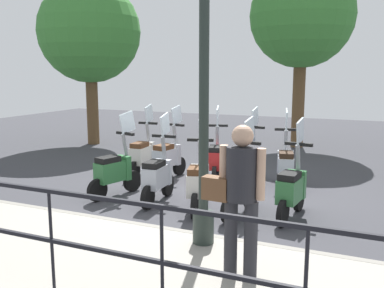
% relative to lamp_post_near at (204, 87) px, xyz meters
% --- Properties ---
extents(ground_plane, '(28.00, 28.00, 0.00)m').
position_rel_lamp_post_near_xyz_m(ground_plane, '(2.40, 0.78, -2.07)').
color(ground_plane, '#38383D').
extents(promenade_walkway, '(2.20, 20.00, 0.15)m').
position_rel_lamp_post_near_xyz_m(promenade_walkway, '(-0.75, 0.78, -2.00)').
color(promenade_walkway, gray).
rests_on(promenade_walkway, ground_plane).
extents(fence_railing, '(0.04, 16.03, 1.07)m').
position_rel_lamp_post_near_xyz_m(fence_railing, '(-1.80, 0.78, -1.18)').
color(fence_railing, black).
rests_on(fence_railing, promenade_walkway).
extents(lamp_post_near, '(0.26, 0.90, 4.34)m').
position_rel_lamp_post_near_xyz_m(lamp_post_near, '(0.00, 0.00, 0.00)').
color(lamp_post_near, '#232D28').
rests_on(lamp_post_near, promenade_walkway).
extents(pedestrian_with_bag, '(0.34, 0.65, 1.59)m').
position_rel_lamp_post_near_xyz_m(pedestrian_with_bag, '(-0.65, -0.66, -1.00)').
color(pedestrian_with_bag, '#28282D').
rests_on(pedestrian_with_bag, promenade_walkway).
extents(tree_large, '(3.06, 3.06, 4.96)m').
position_rel_lamp_post_near_xyz_m(tree_large, '(6.23, 6.23, 1.33)').
color(tree_large, brown).
rests_on(tree_large, ground_plane).
extents(tree_distant, '(3.00, 3.00, 5.33)m').
position_rel_lamp_post_near_xyz_m(tree_distant, '(8.22, 0.27, 1.73)').
color(tree_distant, brown).
rests_on(tree_distant, ground_plane).
extents(scooter_near_0, '(1.23, 0.44, 1.54)m').
position_rel_lamp_post_near_xyz_m(scooter_near_0, '(1.75, -0.76, -1.59)').
color(scooter_near_0, black).
rests_on(scooter_near_0, ground_plane).
extents(scooter_near_1, '(1.23, 0.44, 1.54)m').
position_rel_lamp_post_near_xyz_m(scooter_near_1, '(1.58, 0.02, -1.59)').
color(scooter_near_1, black).
rests_on(scooter_near_1, ground_plane).
extents(scooter_near_2, '(1.21, 0.53, 1.54)m').
position_rel_lamp_post_near_xyz_m(scooter_near_2, '(1.53, 0.71, -1.59)').
color(scooter_near_2, black).
rests_on(scooter_near_2, ground_plane).
extents(scooter_near_3, '(1.23, 0.44, 1.54)m').
position_rel_lamp_post_near_xyz_m(scooter_near_3, '(1.66, 1.52, -1.59)').
color(scooter_near_3, black).
rests_on(scooter_near_3, ground_plane).
extents(scooter_near_4, '(1.20, 0.53, 1.54)m').
position_rel_lamp_post_near_xyz_m(scooter_near_4, '(1.67, 2.41, -1.59)').
color(scooter_near_4, black).
rests_on(scooter_near_4, ground_plane).
extents(scooter_far_0, '(1.22, 0.51, 1.54)m').
position_rel_lamp_post_near_xyz_m(scooter_far_0, '(3.38, -0.34, -1.59)').
color(scooter_far_0, black).
rests_on(scooter_far_0, ground_plane).
extents(scooter_far_1, '(1.23, 0.44, 1.54)m').
position_rel_lamp_post_near_xyz_m(scooter_far_1, '(3.46, 0.41, -1.59)').
color(scooter_far_1, black).
rests_on(scooter_far_1, ground_plane).
extents(scooter_far_2, '(1.21, 0.53, 1.54)m').
position_rel_lamp_post_near_xyz_m(scooter_far_2, '(3.43, 1.10, -1.59)').
color(scooter_far_2, black).
rests_on(scooter_far_2, ground_plane).
extents(scooter_far_3, '(1.23, 0.46, 1.54)m').
position_rel_lamp_post_near_xyz_m(scooter_far_3, '(3.18, 2.09, -1.59)').
color(scooter_far_3, black).
rests_on(scooter_far_3, ground_plane).
extents(scooter_far_4, '(1.23, 0.44, 1.54)m').
position_rel_lamp_post_near_xyz_m(scooter_far_4, '(3.21, 2.71, -1.59)').
color(scooter_far_4, black).
rests_on(scooter_far_4, ground_plane).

